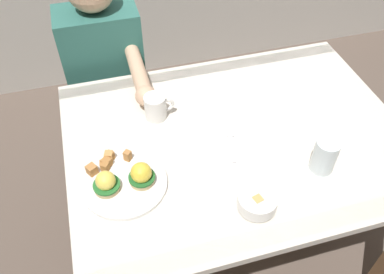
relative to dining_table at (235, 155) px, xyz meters
name	(u,v)px	position (x,y,z in m)	size (l,w,h in m)	color
ground_plane	(225,240)	(0.00, 0.00, -0.63)	(6.00, 6.00, 0.00)	brown
dining_table	(235,155)	(0.00, 0.00, 0.00)	(1.20, 0.90, 0.74)	silver
eggs_benedict_plate	(124,180)	(-0.42, -0.11, 0.13)	(0.27, 0.27, 0.09)	white
fruit_bowl	(257,202)	(-0.05, -0.30, 0.14)	(0.12, 0.12, 0.06)	white
coffee_mug	(156,107)	(-0.26, 0.17, 0.16)	(0.11, 0.08, 0.09)	white
fork	(231,143)	(-0.03, -0.03, 0.11)	(0.05, 0.15, 0.00)	silver
water_glass_near	(324,157)	(0.21, -0.21, 0.16)	(0.08, 0.08, 0.12)	silver
diner_person	(107,74)	(-0.40, 0.60, 0.02)	(0.34, 0.54, 1.14)	#33333D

